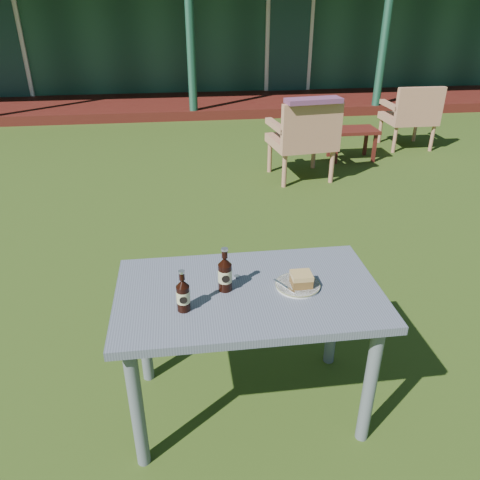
{
  "coord_description": "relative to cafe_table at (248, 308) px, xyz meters",
  "views": [
    {
      "loc": [
        -0.27,
        -3.35,
        1.9
      ],
      "look_at": [
        0.0,
        -1.3,
        0.82
      ],
      "focal_mm": 35.0,
      "sensor_mm": 36.0,
      "label": 1
    }
  ],
  "objects": [
    {
      "name": "floral_throw",
      "position": [
        1.14,
        3.09,
        0.31
      ],
      "size": [
        0.62,
        0.27,
        0.05
      ],
      "primitive_type": "cube",
      "rotation": [
        0.0,
        0.0,
        3.27
      ],
      "color": "#69365C",
      "rests_on": "armchair_left"
    },
    {
      "name": "armchair_left",
      "position": [
        1.12,
        3.27,
        -0.11
      ],
      "size": [
        0.75,
        0.71,
        0.91
      ],
      "color": "#B17658",
      "rests_on": "ground"
    },
    {
      "name": "bottle_cap",
      "position": [
        -0.04,
        0.11,
        0.11
      ],
      "size": [
        0.03,
        0.03,
        0.01
      ],
      "primitive_type": "cylinder",
      "color": "silver",
      "rests_on": "cafe_table"
    },
    {
      "name": "pavilion",
      "position": [
        -0.0,
        10.99,
        0.99
      ],
      "size": [
        15.8,
        8.3,
        3.45
      ],
      "color": "#1B4634",
      "rests_on": "ground"
    },
    {
      "name": "cake_slice",
      "position": [
        0.24,
        -0.01,
        0.15
      ],
      "size": [
        0.09,
        0.09,
        0.06
      ],
      "color": "brown",
      "rests_on": "plate"
    },
    {
      "name": "ground",
      "position": [
        0.0,
        1.6,
        -0.62
      ],
      "size": [
        80.0,
        80.0,
        0.0
      ],
      "primitive_type": "plane",
      "color": "#334916"
    },
    {
      "name": "armchair_right",
      "position": [
        2.88,
        4.3,
        -0.14
      ],
      "size": [
        0.63,
        0.59,
        0.86
      ],
      "color": "#B17658",
      "rests_on": "ground"
    },
    {
      "name": "plate",
      "position": [
        0.23,
        -0.0,
        0.11
      ],
      "size": [
        0.2,
        0.2,
        0.01
      ],
      "color": "silver",
      "rests_on": "cafe_table"
    },
    {
      "name": "side_table",
      "position": [
        1.93,
        3.94,
        -0.28
      ],
      "size": [
        0.6,
        0.4,
        0.4
      ],
      "color": "#481611",
      "rests_on": "ground"
    },
    {
      "name": "cola_bottle_near",
      "position": [
        -0.1,
        0.02,
        0.19
      ],
      "size": [
        0.06,
        0.07,
        0.21
      ],
      "color": "black",
      "rests_on": "cafe_table"
    },
    {
      "name": "cafe_table",
      "position": [
        0.0,
        0.0,
        0.0
      ],
      "size": [
        1.2,
        0.7,
        0.72
      ],
      "color": "slate",
      "rests_on": "ground"
    },
    {
      "name": "fork",
      "position": [
        0.16,
        -0.01,
        0.12
      ],
      "size": [
        0.08,
        0.13,
        0.0
      ],
      "primitive_type": "cube",
      "rotation": [
        0.0,
        0.0,
        0.52
      ],
      "color": "silver",
      "rests_on": "plate"
    },
    {
      "name": "cola_bottle_far",
      "position": [
        -0.29,
        -0.11,
        0.18
      ],
      "size": [
        0.06,
        0.06,
        0.19
      ],
      "color": "black",
      "rests_on": "cafe_table"
    }
  ]
}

